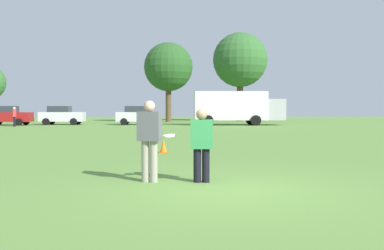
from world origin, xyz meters
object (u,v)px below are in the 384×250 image
Objects in this scene: parked_car_mid_right at (138,115)px; bystander_sideline_watcher at (14,116)px; box_truck at (237,107)px; player_thrower at (149,136)px; parked_car_mid_left at (8,115)px; parked_car_center at (62,115)px; player_defender at (202,141)px; frisbee at (169,136)px; traffic_cone at (164,146)px.

parked_car_mid_right is 11.14m from bystander_sideline_watcher.
parked_car_mid_right is 0.49× the size of box_truck.
box_truck is 20.02m from bystander_sideline_watcher.
parked_car_mid_left is at bearing 115.67° from player_thrower.
parked_car_center is 7.44m from parked_car_mid_right.
parked_car_center is (4.76, 1.15, 0.00)m from parked_car_mid_left.
parked_car_mid_right is (-4.49, 33.37, 0.07)m from player_defender.
player_defender is (1.08, -0.07, -0.11)m from player_thrower.
box_truck is (5.02, 32.20, 0.90)m from player_defender.
box_truck is (9.51, -1.17, 0.83)m from parked_car_mid_right.
frisbee is at bearing 23.07° from player_thrower.
frisbee is 33.35m from parked_car_mid_right.
box_truck is at bearing -7.02° from parked_car_mid_right.
player_defender is 6.19m from traffic_cone.
traffic_cone is 29.68m from parked_car_center.
parked_car_mid_left and parked_car_mid_right have the same top height.
frisbee is (-0.68, 0.25, 0.11)m from player_defender.
parked_car_mid_left is 12.22m from parked_car_mid_right.
parked_car_mid_left is 4.05m from bystander_sideline_watcher.
traffic_cone is 27.53m from parked_car_mid_right.
parked_car_center is 0.49× the size of box_truck.
player_thrower reaches higher than traffic_cone.
parked_car_center is at bearing 177.73° from parked_car_mid_right.
parked_car_center is 5.47m from bystander_sideline_watcher.
frisbee is 0.07× the size of parked_car_mid_right.
parked_car_mid_left is at bearing -175.98° from parked_car_mid_right.
parked_car_mid_left is at bearing 117.15° from player_defender.
player_defender is 0.73m from frisbee.
parked_car_center is at bearing 109.49° from player_defender.
player_thrower is at bearing -64.33° from parked_car_mid_left.
frisbee is 0.07× the size of parked_car_center.
bystander_sideline_watcher is (-14.04, 28.72, 0.00)m from frisbee.
parked_car_mid_left is 4.90m from parked_car_center.
player_thrower is 1.11× the size of player_defender.
traffic_cone is at bearing -82.74° from parked_car_mid_right.
box_truck is (16.94, -1.47, 0.83)m from parked_car_center.
parked_car_center and parked_car_mid_right have the same top height.
parked_car_mid_left is (-16.00, 32.27, -0.04)m from frisbee.
player_thrower is at bearing -64.74° from bystander_sideline_watcher.
parked_car_mid_left is at bearing 118.88° from bystander_sideline_watcher.
parked_car_mid_left is at bearing 120.65° from traffic_cone.
traffic_cone is 0.11× the size of parked_car_mid_right.
player_thrower is at bearing -84.17° from parked_car_mid_right.
box_truck reaches higher than player_defender.
player_thrower is 0.40× the size of parked_car_center.
parked_car_mid_left is at bearing 179.17° from box_truck.
player_thrower is 32.71m from box_truck.
player_defender is at bearing -98.86° from box_truck.
player_defender is 3.19× the size of traffic_cone.
frisbee is 31.97m from bystander_sideline_watcher.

